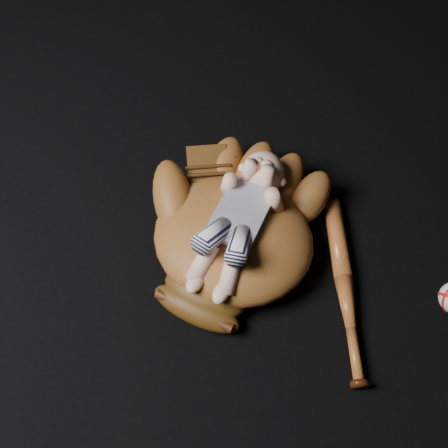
% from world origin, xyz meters
% --- Properties ---
extents(baseball_glove, '(0.54, 0.57, 0.15)m').
position_xyz_m(baseball_glove, '(0.01, 0.09, 0.07)').
color(baseball_glove, brown).
rests_on(baseball_glove, ground).
extents(newborn_baby, '(0.23, 0.37, 0.14)m').
position_xyz_m(newborn_baby, '(0.01, 0.08, 0.12)').
color(newborn_baby, '#F0B59B').
rests_on(newborn_baby, baseball_glove).
extents(baseball_bat, '(0.12, 0.41, 0.04)m').
position_xyz_m(baseball_bat, '(0.25, 0.03, 0.02)').
color(baseball_bat, '#9E4C1E').
rests_on(baseball_bat, ground).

